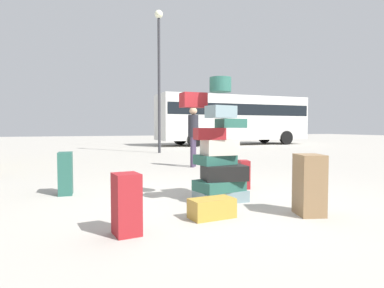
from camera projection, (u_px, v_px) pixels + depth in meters
The scene contains 10 objects.
ground_plane at pixel (216, 201), 5.05m from camera, with size 80.00×80.00×0.00m, color #ADA89E.
suitcase_tower at pixel (218, 156), 5.02m from camera, with size 1.00×0.82×1.89m.
suitcase_brown_foreground_near at pixel (309, 185), 4.22m from camera, with size 0.31×0.38×0.79m, color olive.
suitcase_tan_behind_tower at pixel (212, 208), 4.10m from camera, with size 0.56×0.30×0.25m, color #B28C33.
suitcase_maroon_white_trunk at pixel (244, 174), 6.11m from camera, with size 0.17×0.31×0.52m, color maroon.
suitcase_teal_left_side at pixel (65, 173), 5.51m from camera, with size 0.22×0.33×0.72m, color #26594C.
suitcase_maroon_foreground_far at pixel (126, 204), 3.45m from camera, with size 0.26×0.30×0.65m, color maroon.
person_tourist_with_camera at pixel (193, 131), 9.36m from camera, with size 0.30×0.30×1.71m.
parked_bus at pixel (233, 117), 21.40m from camera, with size 10.10×2.91×3.15m.
lamp_post at pixel (159, 61), 14.36m from camera, with size 0.36×0.36×6.25m.
Camera 1 is at (-2.12, -4.54, 1.14)m, focal length 30.59 mm.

